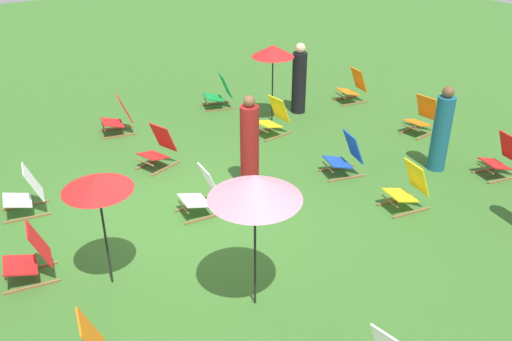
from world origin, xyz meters
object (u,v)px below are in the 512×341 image
(person_1, at_px, (250,146))
(deckchair_1, at_px, (422,117))
(deckchair_7, at_px, (353,87))
(deckchair_14, at_px, (274,118))
(person_2, at_px, (441,131))
(deckchair_3, at_px, (502,158))
(deckchair_5, at_px, (26,193))
(deckchair_11, at_px, (220,93))
(umbrella_1, at_px, (97,183))
(deckchair_12, at_px, (408,188))
(deckchair_13, at_px, (119,117))
(umbrella_2, at_px, (273,51))
(person_0, at_px, (299,80))
(umbrella_0, at_px, (255,187))
(deckchair_4, at_px, (159,148))
(deckchair_2, at_px, (345,156))
(deckchair_10, at_px, (203,193))
(deckchair_15, at_px, (30,257))

(person_1, bearing_deg, deckchair_1, 4.59)
(deckchair_7, bearing_deg, person_1, -54.39)
(deckchair_14, bearing_deg, person_2, 23.11)
(deckchair_3, xyz_separation_m, deckchair_14, (-3.99, -2.38, 0.00))
(deckchair_5, bearing_deg, deckchair_11, 124.88)
(umbrella_1, relative_size, person_2, 1.02)
(deckchair_5, bearing_deg, deckchair_3, 75.34)
(deckchair_12, relative_size, deckchair_13, 0.99)
(deckchair_12, bearing_deg, deckchair_5, -112.39)
(umbrella_2, bearing_deg, person_0, 94.65)
(deckchair_7, xyz_separation_m, umbrella_0, (4.72, -6.28, 1.42))
(deckchair_4, bearing_deg, deckchair_12, 18.22)
(deckchair_2, height_order, umbrella_2, umbrella_2)
(deckchair_2, relative_size, deckchair_10, 1.04)
(deckchair_1, bearing_deg, deckchair_4, -114.63)
(deckchair_10, relative_size, umbrella_2, 0.47)
(person_2, bearing_deg, deckchair_12, 88.29)
(deckchair_12, xyz_separation_m, umbrella_0, (0.50, -3.51, 1.42))
(deckchair_3, distance_m, person_1, 4.79)
(deckchair_14, relative_size, person_1, 0.47)
(deckchair_3, bearing_deg, person_2, -124.29)
(deckchair_4, height_order, deckchair_5, same)
(umbrella_0, xyz_separation_m, person_2, (-1.13, 5.07, -1.00))
(deckchair_15, height_order, umbrella_1, umbrella_1)
(deckchair_1, distance_m, deckchair_15, 8.45)
(deckchair_15, height_order, umbrella_0, umbrella_0)
(deckchair_3, height_order, person_2, person_2)
(deckchair_12, xyz_separation_m, person_1, (-2.11, -1.82, 0.46))
(deckchair_10, height_order, deckchair_13, same)
(deckchair_11, bearing_deg, deckchair_1, 54.51)
(deckchair_5, bearing_deg, person_2, 78.67)
(deckchair_11, height_order, person_2, person_2)
(deckchair_11, height_order, umbrella_1, umbrella_1)
(umbrella_1, bearing_deg, deckchair_11, 135.31)
(deckchair_13, distance_m, umbrella_2, 3.68)
(deckchair_14, distance_m, person_2, 3.54)
(deckchair_7, xyz_separation_m, person_2, (3.59, -1.21, 0.42))
(deckchair_15, distance_m, person_1, 4.01)
(deckchair_4, height_order, umbrella_2, umbrella_2)
(deckchair_4, xyz_separation_m, deckchair_5, (0.29, -2.58, 0.00))
(umbrella_2, xyz_separation_m, person_2, (3.75, 1.20, -0.86))
(deckchair_5, xyz_separation_m, deckchair_11, (-2.24, 5.17, 0.00))
(deckchair_13, relative_size, deckchair_15, 1.01)
(deckchair_5, height_order, deckchair_12, same)
(deckchair_2, bearing_deg, deckchair_11, -161.72)
(deckchair_1, bearing_deg, deckchair_14, -129.16)
(deckchair_10, bearing_deg, person_2, 82.00)
(deckchair_11, height_order, person_0, person_0)
(umbrella_2, distance_m, person_0, 1.19)
(deckchair_13, xyz_separation_m, person_0, (1.29, 4.01, 0.42))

